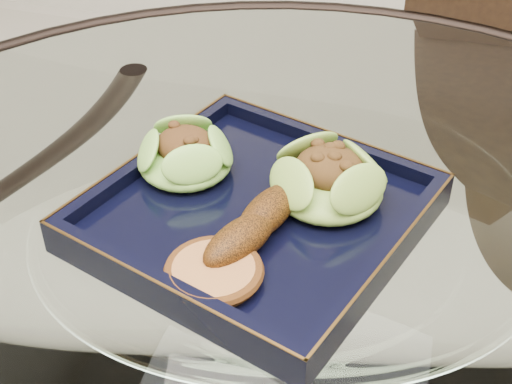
% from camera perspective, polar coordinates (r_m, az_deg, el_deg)
% --- Properties ---
extents(dining_table, '(1.13, 1.13, 0.77)m').
position_cam_1_polar(dining_table, '(0.76, 1.89, -13.89)').
color(dining_table, white).
rests_on(dining_table, ground).
extents(dining_chair, '(0.40, 0.40, 0.87)m').
position_cam_1_polar(dining_chair, '(1.23, 18.29, 0.23)').
color(dining_chair, black).
rests_on(dining_chair, ground).
extents(navy_plate, '(0.34, 0.34, 0.02)m').
position_cam_1_polar(navy_plate, '(0.66, 0.00, -2.08)').
color(navy_plate, black).
rests_on(navy_plate, dining_table).
extents(lettuce_wrap_left, '(0.10, 0.10, 0.03)m').
position_cam_1_polar(lettuce_wrap_left, '(0.69, -5.69, 2.78)').
color(lettuce_wrap_left, '#57922A').
rests_on(lettuce_wrap_left, navy_plate).
extents(lettuce_wrap_right, '(0.14, 0.14, 0.04)m').
position_cam_1_polar(lettuce_wrap_right, '(0.66, 5.78, 0.73)').
color(lettuce_wrap_right, olive).
rests_on(lettuce_wrap_right, navy_plate).
extents(roasted_plantain, '(0.08, 0.17, 0.03)m').
position_cam_1_polar(roasted_plantain, '(0.63, 0.97, -1.56)').
color(roasted_plantain, '#562B09').
rests_on(roasted_plantain, navy_plate).
extents(crumb_patty, '(0.09, 0.09, 0.01)m').
position_cam_1_polar(crumb_patty, '(0.58, -3.40, -6.48)').
color(crumb_patty, '#A96D38').
rests_on(crumb_patty, navy_plate).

